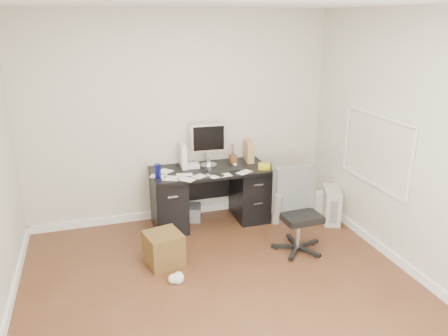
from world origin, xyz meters
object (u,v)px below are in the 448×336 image
(lcd_monitor, at_px, (208,145))
(pc_tower, at_px, (331,205))
(wicker_basket, at_px, (164,249))
(keyboard, at_px, (223,171))
(office_chair, at_px, (299,211))
(desk, at_px, (210,194))

(lcd_monitor, height_order, pc_tower, lcd_monitor)
(wicker_basket, bearing_deg, lcd_monitor, 51.15)
(keyboard, xyz_separation_m, wicker_basket, (-0.91, -0.71, -0.58))
(office_chair, distance_m, pc_tower, 1.01)
(lcd_monitor, bearing_deg, keyboard, -62.52)
(lcd_monitor, relative_size, pc_tower, 1.25)
(desk, height_order, wicker_basket, desk)
(lcd_monitor, xyz_separation_m, keyboard, (0.12, -0.27, -0.27))
(office_chair, bearing_deg, wicker_basket, 170.95)
(lcd_monitor, relative_size, keyboard, 1.40)
(desk, relative_size, pc_tower, 3.29)
(keyboard, relative_size, office_chair, 0.41)
(desk, bearing_deg, lcd_monitor, 82.62)
(lcd_monitor, xyz_separation_m, pc_tower, (1.53, -0.56, -0.81))
(keyboard, relative_size, pc_tower, 0.89)
(keyboard, relative_size, wicker_basket, 1.10)
(lcd_monitor, distance_m, keyboard, 0.40)
(keyboard, xyz_separation_m, office_chair, (0.64, -0.88, -0.27))
(office_chair, relative_size, pc_tower, 2.17)
(desk, distance_m, keyboard, 0.42)
(lcd_monitor, distance_m, wicker_basket, 1.52)
(lcd_monitor, bearing_deg, desk, -93.70)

